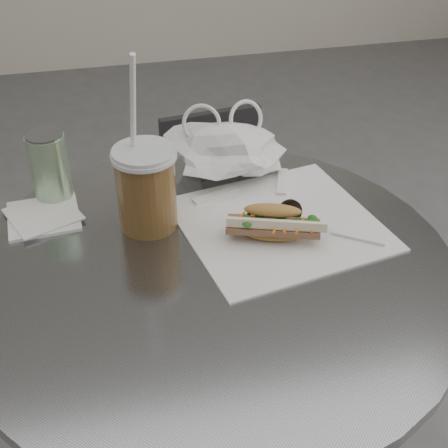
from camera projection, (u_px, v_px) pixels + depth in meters
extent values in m
cylinder|color=slate|center=(212.00, 418.00, 1.16)|extent=(0.08, 0.08, 0.71)
cylinder|color=slate|center=(210.00, 269.00, 0.96)|extent=(0.76, 0.76, 0.02)
cylinder|color=#313133|center=(231.00, 334.00, 1.84)|extent=(0.31, 0.31, 0.02)
cylinder|color=#313133|center=(232.00, 284.00, 1.73)|extent=(0.05, 0.05, 0.41)
cylinder|color=#313133|center=(232.00, 225.00, 1.61)|extent=(0.34, 0.34, 0.02)
cube|color=#313133|center=(211.00, 153.00, 1.66)|extent=(0.27, 0.06, 0.23)
cube|color=white|center=(279.00, 224.00, 1.03)|extent=(0.36, 0.34, 0.00)
ellipsoid|color=#AE8942|center=(273.00, 234.00, 0.99)|extent=(0.19, 0.12, 0.02)
cube|color=brown|center=(273.00, 227.00, 0.98)|extent=(0.15, 0.09, 0.01)
ellipsoid|color=#AE8942|center=(273.00, 213.00, 0.97)|extent=(0.19, 0.12, 0.03)
cylinder|color=brown|center=(147.00, 192.00, 1.00)|extent=(0.09, 0.09, 0.13)
cylinder|color=silver|center=(143.00, 153.00, 0.96)|extent=(0.10, 0.10, 0.01)
cylinder|color=white|center=(133.00, 124.00, 0.93)|extent=(0.02, 0.07, 0.24)
cylinder|color=black|center=(258.00, 220.00, 1.01)|extent=(0.05, 0.02, 0.05)
cylinder|color=black|center=(289.00, 213.00, 1.02)|extent=(0.05, 0.02, 0.05)
cube|color=black|center=(274.00, 219.00, 1.02)|extent=(0.02, 0.01, 0.00)
cube|color=white|center=(44.00, 216.00, 1.05)|extent=(0.12, 0.12, 0.01)
cube|color=white|center=(43.00, 214.00, 1.04)|extent=(0.14, 0.14, 0.00)
cylinder|color=#6CAA63|center=(50.00, 168.00, 1.06)|extent=(0.07, 0.07, 0.12)
cylinder|color=slate|center=(44.00, 135.00, 1.03)|extent=(0.06, 0.06, 0.00)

